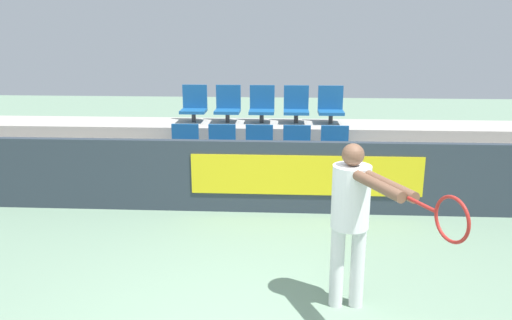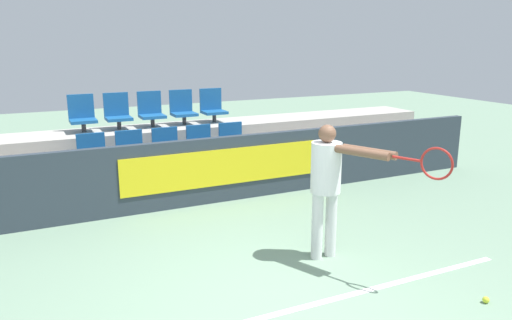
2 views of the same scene
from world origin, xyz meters
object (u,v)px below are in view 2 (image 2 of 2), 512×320
(stadium_chair_2, at_px, (167,149))
(stadium_chair_4, at_px, (233,143))
(stadium_chair_3, at_px, (201,146))
(stadium_chair_6, at_px, (118,113))
(tennis_ball, at_px, (486,300))
(stadium_chair_1, at_px, (131,152))
(tennis_player, at_px, (331,178))
(stadium_chair_8, at_px, (183,109))
(stadium_chair_9, at_px, (213,107))
(stadium_chair_0, at_px, (93,156))
(stadium_chair_7, at_px, (151,111))
(stadium_chair_5, at_px, (82,115))

(stadium_chair_2, bearing_deg, stadium_chair_4, 0.00)
(stadium_chair_3, distance_m, stadium_chair_6, 1.55)
(stadium_chair_3, relative_size, tennis_ball, 9.16)
(stadium_chair_1, distance_m, tennis_player, 3.53)
(stadium_chair_8, bearing_deg, stadium_chair_2, -121.55)
(stadium_chair_9, relative_size, tennis_ball, 9.16)
(tennis_ball, bearing_deg, stadium_chair_2, 111.34)
(stadium_chair_3, bearing_deg, stadium_chair_0, 180.00)
(stadium_chair_4, height_order, stadium_chair_7, stadium_chair_7)
(stadium_chair_1, bearing_deg, stadium_chair_3, 0.00)
(stadium_chair_7, relative_size, stadium_chair_9, 1.00)
(stadium_chair_4, bearing_deg, stadium_chair_2, 180.00)
(stadium_chair_2, bearing_deg, stadium_chair_0, 180.00)
(stadium_chair_1, relative_size, stadium_chair_8, 1.00)
(stadium_chair_4, height_order, tennis_ball, stadium_chair_4)
(stadium_chair_1, bearing_deg, stadium_chair_8, 39.16)
(stadium_chair_1, relative_size, tennis_ball, 9.16)
(stadium_chair_2, distance_m, stadium_chair_6, 1.20)
(stadium_chair_1, relative_size, stadium_chair_3, 1.00)
(stadium_chair_6, distance_m, stadium_chair_9, 1.71)
(stadium_chair_4, xyz_separation_m, stadium_chair_8, (-0.57, 0.93, 0.49))
(tennis_ball, bearing_deg, stadium_chair_6, 113.16)
(stadium_chair_0, xyz_separation_m, tennis_player, (2.15, -3.15, 0.21))
(stadium_chair_5, bearing_deg, stadium_chair_2, -39.16)
(stadium_chair_0, distance_m, stadium_chair_2, 1.14)
(stadium_chair_2, xyz_separation_m, tennis_player, (1.01, -3.15, 0.21))
(stadium_chair_0, bearing_deg, stadium_chair_5, 90.00)
(stadium_chair_3, relative_size, tennis_player, 0.39)
(stadium_chair_0, relative_size, stadium_chair_9, 1.00)
(stadium_chair_1, relative_size, stadium_chair_9, 1.00)
(stadium_chair_0, relative_size, stadium_chair_3, 1.00)
(stadium_chair_9, bearing_deg, stadium_chair_6, 180.00)
(stadium_chair_4, relative_size, stadium_chair_8, 1.00)
(stadium_chair_1, xyz_separation_m, tennis_player, (1.58, -3.15, 0.21))
(tennis_ball, bearing_deg, stadium_chair_4, 98.29)
(stadium_chair_8, bearing_deg, stadium_chair_9, 0.00)
(tennis_player, bearing_deg, stadium_chair_4, 63.62)
(stadium_chair_4, height_order, stadium_chair_6, stadium_chair_6)
(stadium_chair_8, xyz_separation_m, tennis_ball, (1.25, -5.59, -1.23))
(stadium_chair_6, bearing_deg, stadium_chair_0, -121.55)
(stadium_chair_4, distance_m, tennis_ball, 4.77)
(stadium_chair_9, xyz_separation_m, tennis_ball, (0.68, -5.59, -1.23))
(stadium_chair_0, distance_m, stadium_chair_8, 2.01)
(stadium_chair_7, height_order, tennis_player, stadium_chair_7)
(stadium_chair_5, xyz_separation_m, stadium_chair_8, (1.71, 0.00, 0.00))
(stadium_chair_2, distance_m, stadium_chair_5, 1.55)
(stadium_chair_7, bearing_deg, stadium_chair_6, 180.00)
(stadium_chair_1, bearing_deg, tennis_player, -63.46)
(stadium_chair_6, bearing_deg, stadium_chair_4, -28.50)
(stadium_chair_6, xyz_separation_m, stadium_chair_8, (1.14, 0.00, 0.00))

